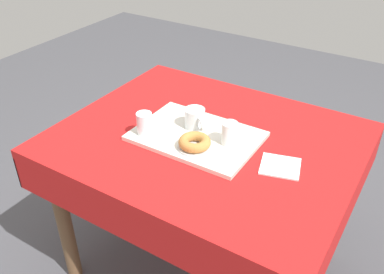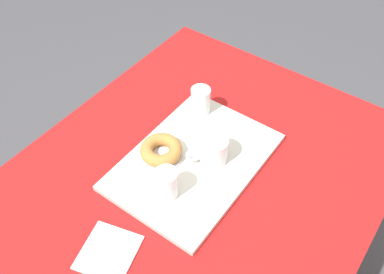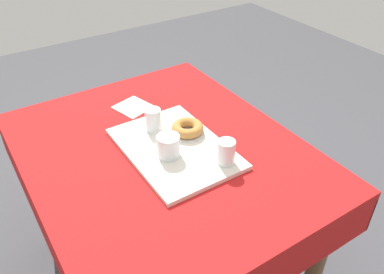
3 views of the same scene
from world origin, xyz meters
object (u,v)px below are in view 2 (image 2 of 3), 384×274
(water_glass_near, at_px, (201,101))
(water_glass_far, at_px, (167,185))
(sugar_donut_left, at_px, (161,150))
(tea_mug_left, at_px, (213,150))
(paper_napkin, at_px, (108,252))
(serving_tray, at_px, (194,161))
(donut_plate_left, at_px, (162,155))
(dining_table, at_px, (197,195))

(water_glass_near, relative_size, water_glass_far, 1.00)
(water_glass_near, xyz_separation_m, water_glass_far, (-0.31, -0.11, -0.00))
(water_glass_near, height_order, sugar_donut_left, water_glass_near)
(tea_mug_left, height_order, paper_napkin, tea_mug_left)
(water_glass_far, bearing_deg, paper_napkin, 175.89)
(sugar_donut_left, bearing_deg, serving_tray, -62.59)
(donut_plate_left, bearing_deg, paper_napkin, -165.52)
(donut_plate_left, bearing_deg, water_glass_far, -134.63)
(water_glass_near, bearing_deg, serving_tray, -150.04)
(water_glass_far, xyz_separation_m, sugar_donut_left, (0.09, 0.09, -0.01))
(dining_table, height_order, tea_mug_left, tea_mug_left)
(donut_plate_left, xyz_separation_m, sugar_donut_left, (0.00, 0.00, 0.02))
(serving_tray, xyz_separation_m, water_glass_near, (0.17, 0.10, 0.05))
(water_glass_near, distance_m, water_glass_far, 0.33)
(paper_napkin, bearing_deg, tea_mug_left, -6.85)
(water_glass_far, bearing_deg, dining_table, -11.09)
(tea_mug_left, height_order, water_glass_far, water_glass_far)
(tea_mug_left, relative_size, water_glass_far, 1.23)
(water_glass_near, height_order, paper_napkin, water_glass_near)
(serving_tray, height_order, paper_napkin, serving_tray)
(water_glass_far, distance_m, donut_plate_left, 0.14)
(dining_table, distance_m, tea_mug_left, 0.16)
(tea_mug_left, bearing_deg, paper_napkin, 173.15)
(tea_mug_left, relative_size, paper_napkin, 0.80)
(water_glass_near, bearing_deg, donut_plate_left, -175.64)
(dining_table, bearing_deg, water_glass_near, 33.00)
(dining_table, distance_m, donut_plate_left, 0.16)
(dining_table, relative_size, water_glass_near, 12.99)
(sugar_donut_left, bearing_deg, donut_plate_left, 0.00)
(dining_table, relative_size, serving_tray, 2.43)
(serving_tray, height_order, water_glass_near, water_glass_near)
(serving_tray, bearing_deg, water_glass_near, 29.96)
(serving_tray, bearing_deg, tea_mug_left, -52.45)
(dining_table, height_order, serving_tray, serving_tray)
(water_glass_far, bearing_deg, tea_mug_left, -10.28)
(serving_tray, distance_m, water_glass_far, 0.14)
(water_glass_far, height_order, sugar_donut_left, water_glass_far)
(serving_tray, bearing_deg, paper_napkin, 179.29)
(serving_tray, xyz_separation_m, sugar_donut_left, (-0.04, 0.08, 0.03))
(tea_mug_left, distance_m, paper_napkin, 0.39)
(sugar_donut_left, distance_m, paper_napkin, 0.32)
(donut_plate_left, bearing_deg, tea_mug_left, -58.97)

